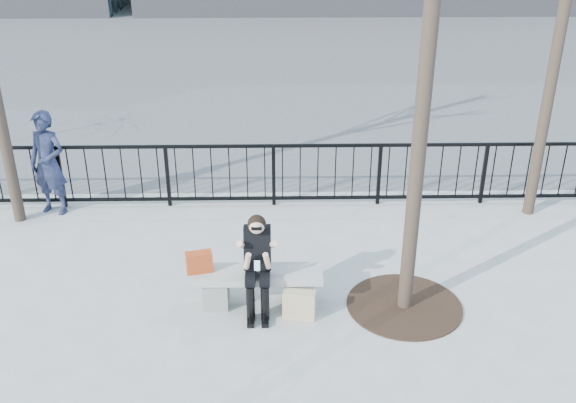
{
  "coord_description": "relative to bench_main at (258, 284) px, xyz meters",
  "views": [
    {
      "loc": [
        0.24,
        -7.03,
        4.83
      ],
      "look_at": [
        0.4,
        0.8,
        1.1
      ],
      "focal_mm": 40.0,
      "sensor_mm": 36.0,
      "label": 1
    }
  ],
  "objects": [
    {
      "name": "railing",
      "position": [
        0.0,
        3.0,
        0.25
      ],
      "size": [
        14.0,
        0.06,
        1.1
      ],
      "color": "black",
      "rests_on": "ground"
    },
    {
      "name": "ground",
      "position": [
        0.0,
        0.0,
        -0.3
      ],
      "size": [
        120.0,
        120.0,
        0.0
      ],
      "primitive_type": "plane",
      "color": "gray",
      "rests_on": "ground"
    },
    {
      "name": "standing_man",
      "position": [
        -3.5,
        2.8,
        0.58
      ],
      "size": [
        0.74,
        0.59,
        1.76
      ],
      "primitive_type": "imported",
      "rotation": [
        0.0,
        0.0,
        -0.3
      ],
      "color": "black",
      "rests_on": "ground"
    },
    {
      "name": "shopping_bag",
      "position": [
        0.52,
        -0.32,
        -0.11
      ],
      "size": [
        0.43,
        0.22,
        0.39
      ],
      "primitive_type": "cube",
      "rotation": [
        0.0,
        0.0,
        -0.18
      ],
      "color": "beige",
      "rests_on": "ground"
    },
    {
      "name": "seated_woman",
      "position": [
        0.0,
        -0.16,
        0.37
      ],
      "size": [
        0.5,
        0.64,
        1.34
      ],
      "color": "black",
      "rests_on": "ground"
    },
    {
      "name": "handbag",
      "position": [
        -0.75,
        0.02,
        0.33
      ],
      "size": [
        0.36,
        0.23,
        0.27
      ],
      "primitive_type": "cube",
      "rotation": [
        0.0,
        0.0,
        0.25
      ],
      "color": "#B03B15",
      "rests_on": "bench_main"
    },
    {
      "name": "tree_grate",
      "position": [
        1.9,
        -0.1,
        -0.29
      ],
      "size": [
        1.5,
        1.5,
        0.02
      ],
      "primitive_type": "cylinder",
      "color": "black",
      "rests_on": "ground"
    },
    {
      "name": "street_surface",
      "position": [
        0.0,
        15.0,
        -0.3
      ],
      "size": [
        60.0,
        23.0,
        0.01
      ],
      "primitive_type": "cube",
      "color": "#474747",
      "rests_on": "ground"
    },
    {
      "name": "bench_main",
      "position": [
        0.0,
        0.0,
        0.0
      ],
      "size": [
        1.65,
        0.46,
        0.49
      ],
      "color": "slate",
      "rests_on": "ground"
    }
  ]
}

